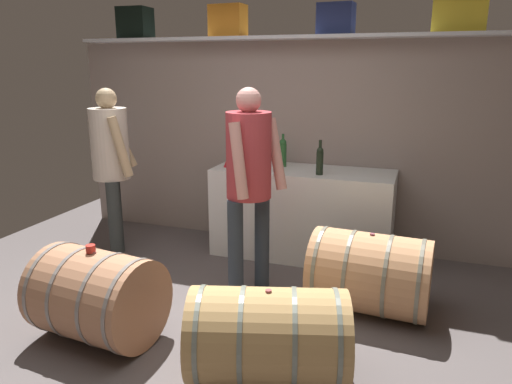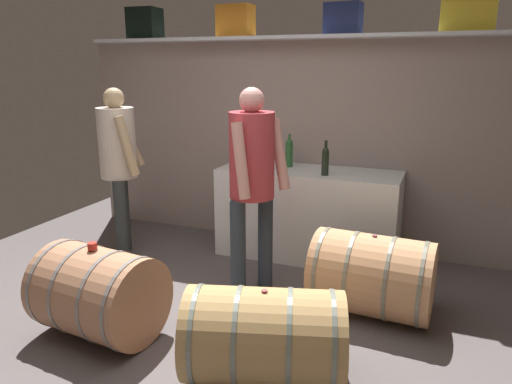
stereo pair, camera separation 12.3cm
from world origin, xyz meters
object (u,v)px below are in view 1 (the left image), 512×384
object	(u,v)px
red_funnel	(229,160)
visitor_tasting	(249,171)
tasting_cup	(91,249)
toolcase_yellow	(460,12)
wine_bottle_green	(283,152)
wine_barrel_near	(98,296)
wine_glass	(247,156)
toolcase_navy	(336,19)
work_cabinet	(302,213)
winemaker_pouring	(111,157)
toolcase_orange	(228,21)
wine_barrel_far	(370,273)
wine_barrel_flank	(268,336)
toolcase_black	(135,23)
wine_bottle_dark	(320,160)

from	to	relation	value
red_funnel	visitor_tasting	world-z (taller)	visitor_tasting
tasting_cup	visitor_tasting	xyz separation A→B (m)	(0.77, 1.01, 0.38)
toolcase_yellow	wine_bottle_green	bearing A→B (deg)	-172.55
red_funnel	wine_barrel_near	world-z (taller)	red_funnel
wine_glass	wine_barrel_near	distance (m)	2.11
toolcase_navy	wine_bottle_green	world-z (taller)	toolcase_navy
work_cabinet	winemaker_pouring	bearing A→B (deg)	-158.92
work_cabinet	wine_bottle_green	bearing A→B (deg)	159.33
toolcase_yellow	toolcase_orange	bearing A→B (deg)	-177.86
tasting_cup	visitor_tasting	world-z (taller)	visitor_tasting
toolcase_orange	wine_barrel_far	distance (m)	2.80
wine_barrel_flank	visitor_tasting	world-z (taller)	visitor_tasting
toolcase_orange	toolcase_yellow	size ratio (longest dim) A/B	0.80
toolcase_orange	red_funnel	world-z (taller)	toolcase_orange
work_cabinet	wine_bottle_green	size ratio (longest dim) A/B	5.34
wine_barrel_near	toolcase_orange	bearing A→B (deg)	93.85
toolcase_navy	wine_barrel_near	bearing A→B (deg)	-114.22
wine_bottle_green	wine_barrel_far	world-z (taller)	wine_bottle_green
toolcase_orange	toolcase_navy	xyz separation A→B (m)	(1.07, 0.00, -0.01)
toolcase_black	red_funnel	world-z (taller)	toolcase_black
wine_barrel_flank	toolcase_navy	bearing A→B (deg)	75.60
toolcase_navy	work_cabinet	xyz separation A→B (m)	(-0.22, -0.23, -1.83)
toolcase_yellow	work_cabinet	xyz separation A→B (m)	(-1.27, -0.23, -1.85)
wine_barrel_near	wine_barrel_flank	bearing A→B (deg)	3.89
toolcase_black	wine_barrel_far	distance (m)	3.53
red_funnel	toolcase_yellow	bearing A→B (deg)	9.44
toolcase_navy	wine_bottle_green	distance (m)	1.33
red_funnel	wine_barrel_flank	xyz separation A→B (m)	(1.02, -1.90, -0.65)
work_cabinet	winemaker_pouring	distance (m)	1.92
wine_glass	red_funnel	size ratio (longest dim) A/B	1.09
toolcase_navy	work_cabinet	bearing A→B (deg)	-129.38
visitor_tasting	toolcase_navy	bearing A→B (deg)	-174.43
toolcase_orange	winemaker_pouring	size ratio (longest dim) A/B	0.21
wine_barrel_near	toolcase_navy	bearing A→B (deg)	68.12
wine_glass	tasting_cup	world-z (taller)	wine_glass
red_funnel	wine_barrel_flank	distance (m)	2.25
toolcase_orange	wine_barrel_far	size ratio (longest dim) A/B	0.38
toolcase_orange	wine_bottle_dark	world-z (taller)	toolcase_orange
toolcase_yellow	wine_glass	xyz separation A→B (m)	(-1.86, -0.20, -1.32)
toolcase_black	wine_bottle_dark	world-z (taller)	toolcase_black
wine_bottle_dark	wine_barrel_near	size ratio (longest dim) A/B	0.37
wine_barrel_far	work_cabinet	bearing A→B (deg)	132.67
red_funnel	wine_barrel_flank	world-z (taller)	red_funnel
toolcase_black	wine_bottle_green	size ratio (longest dim) A/B	0.99
toolcase_navy	work_cabinet	world-z (taller)	toolcase_navy
visitor_tasting	wine_glass	bearing A→B (deg)	-132.83
wine_barrel_flank	wine_barrel_near	bearing A→B (deg)	161.02
toolcase_black	tasting_cup	xyz separation A→B (m)	(0.94, -2.18, -1.62)
toolcase_navy	toolcase_yellow	size ratio (longest dim) A/B	0.75
toolcase_navy	visitor_tasting	xyz separation A→B (m)	(-0.43, -1.16, -1.22)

